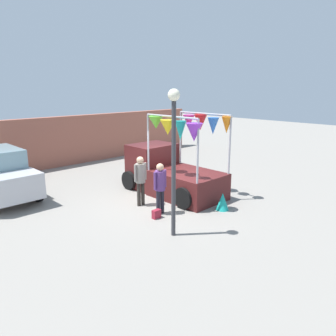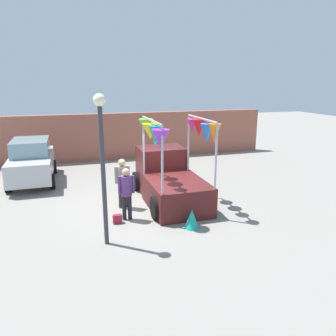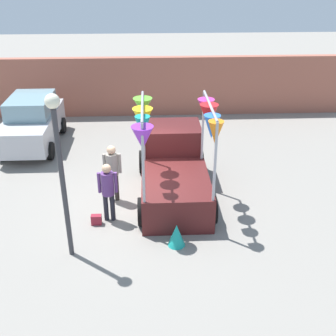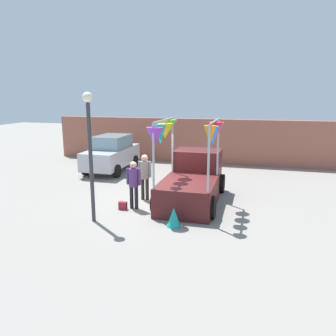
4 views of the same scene
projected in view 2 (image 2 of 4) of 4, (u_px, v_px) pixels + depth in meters
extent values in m
plane|color=gray|center=(148.00, 208.00, 11.57)|extent=(60.00, 60.00, 0.00)
cube|color=#4C1919|center=(177.00, 194.00, 11.44)|extent=(1.90, 2.60, 1.00)
cube|color=#4C1919|center=(161.00, 169.00, 13.18)|extent=(1.80, 1.40, 1.80)
cube|color=#8CB2C6|center=(161.00, 158.00, 13.07)|extent=(1.76, 1.37, 0.60)
cylinder|color=black|center=(136.00, 181.00, 13.37)|extent=(0.22, 0.76, 0.76)
cylinder|color=black|center=(180.00, 177.00, 13.91)|extent=(0.22, 0.76, 0.76)
cylinder|color=black|center=(156.00, 208.00, 10.55)|extent=(0.22, 0.76, 0.76)
cylinder|color=black|center=(210.00, 202.00, 11.09)|extent=(0.22, 0.76, 0.76)
cylinder|color=#A5A5AD|center=(144.00, 146.00, 11.92)|extent=(0.07, 0.07, 2.11)
cylinder|color=#A5A5AD|center=(188.00, 143.00, 12.41)|extent=(0.07, 0.07, 2.11)
cylinder|color=#A5A5AD|center=(162.00, 161.00, 9.66)|extent=(0.07, 0.07, 2.11)
cylinder|color=#A5A5AD|center=(216.00, 157.00, 10.16)|extent=(0.07, 0.07, 2.11)
cylinder|color=#A5A5AD|center=(152.00, 120.00, 10.52)|extent=(0.07, 2.44, 0.07)
cylinder|color=#A5A5AD|center=(202.00, 119.00, 11.01)|extent=(0.07, 2.44, 0.07)
cone|color=purple|center=(161.00, 139.00, 9.66)|extent=(0.75, 0.75, 0.59)
cone|color=orange|center=(215.00, 133.00, 10.13)|extent=(0.53, 0.53, 0.60)
cone|color=teal|center=(155.00, 136.00, 10.22)|extent=(0.48, 0.48, 0.65)
cone|color=blue|center=(207.00, 133.00, 10.71)|extent=(0.60, 0.60, 0.62)
cone|color=yellow|center=(150.00, 131.00, 10.77)|extent=(0.73, 0.73, 0.52)
cone|color=red|center=(200.00, 128.00, 11.25)|extent=(0.66, 0.66, 0.59)
cone|color=#66CC33|center=(146.00, 125.00, 11.30)|extent=(0.74, 0.74, 0.45)
cone|color=#D83399|center=(193.00, 126.00, 11.82)|extent=(0.67, 0.67, 0.48)
cube|color=#B7B7BC|center=(32.00, 165.00, 14.33)|extent=(1.70, 4.00, 0.90)
cube|color=#72939E|center=(31.00, 147.00, 14.27)|extent=(1.50, 2.10, 0.66)
cylinder|color=black|center=(16.00, 169.00, 15.36)|extent=(0.18, 0.64, 0.64)
cylinder|color=black|center=(54.00, 167.00, 15.84)|extent=(0.18, 0.64, 0.64)
cylinder|color=black|center=(8.00, 185.00, 13.05)|extent=(0.18, 0.64, 0.64)
cylinder|color=black|center=(53.00, 181.00, 13.53)|extent=(0.18, 0.64, 0.64)
cylinder|color=black|center=(124.00, 208.00, 10.47)|extent=(0.13, 0.13, 0.82)
cylinder|color=black|center=(130.00, 207.00, 10.52)|extent=(0.13, 0.13, 0.82)
cylinder|color=#593372|center=(126.00, 186.00, 10.31)|extent=(0.34, 0.34, 0.65)
sphere|color=tan|center=(126.00, 172.00, 10.19)|extent=(0.24, 0.24, 0.24)
cylinder|color=#593372|center=(119.00, 185.00, 10.24)|extent=(0.09, 0.09, 0.58)
cylinder|color=#593372|center=(133.00, 184.00, 10.36)|extent=(0.09, 0.09, 0.58)
cylinder|color=#2D2823|center=(120.00, 196.00, 11.46)|extent=(0.13, 0.13, 0.84)
cylinder|color=#2D2823|center=(126.00, 196.00, 11.51)|extent=(0.13, 0.13, 0.84)
cylinder|color=gray|center=(122.00, 176.00, 11.29)|extent=(0.34, 0.34, 0.67)
sphere|color=tan|center=(122.00, 163.00, 11.17)|extent=(0.25, 0.25, 0.25)
cylinder|color=gray|center=(116.00, 175.00, 11.22)|extent=(0.09, 0.09, 0.60)
cylinder|color=gray|center=(129.00, 174.00, 11.34)|extent=(0.09, 0.09, 0.60)
cube|color=maroon|center=(117.00, 219.00, 10.28)|extent=(0.28, 0.16, 0.28)
cylinder|color=#333338|center=(104.00, 179.00, 8.55)|extent=(0.12, 0.12, 3.73)
sphere|color=#F2EDCC|center=(99.00, 100.00, 8.03)|extent=(0.32, 0.32, 0.32)
cube|color=#9E5947|center=(115.00, 136.00, 18.44)|extent=(18.00, 0.36, 2.60)
cone|color=teal|center=(192.00, 219.00, 9.90)|extent=(0.61, 0.61, 0.60)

